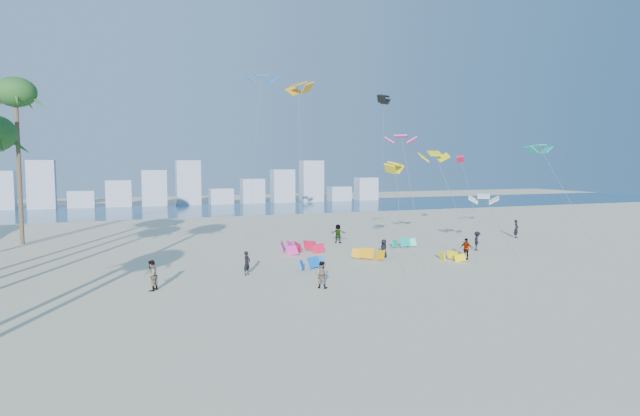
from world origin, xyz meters
name	(u,v)px	position (x,y,z in m)	size (l,w,h in m)	color
ground	(381,332)	(0.00, 0.00, 0.00)	(220.00, 220.00, 0.00)	beige
ocean	(188,209)	(0.00, 72.00, 0.01)	(220.00, 220.00, 0.00)	navy
kitesurfer_near	(247,263)	(-2.90, 15.02, 0.84)	(0.61, 0.40, 1.68)	black
kitesurfer_mid	(321,275)	(0.58, 9.39, 0.86)	(0.83, 0.65, 1.72)	gray
kitesurfers_far	(380,244)	(9.88, 19.50, 0.90)	(38.52, 15.76, 1.92)	black
grounded_kites	(345,251)	(6.58, 19.41, 0.45)	(14.41, 10.93, 0.97)	blue
flying_kites	(379,121)	(11.33, 22.66, 11.78)	(25.10, 23.75, 17.62)	yellow
distant_skyline	(174,189)	(-1.19, 82.00, 3.09)	(85.00, 3.00, 8.40)	#9EADBF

